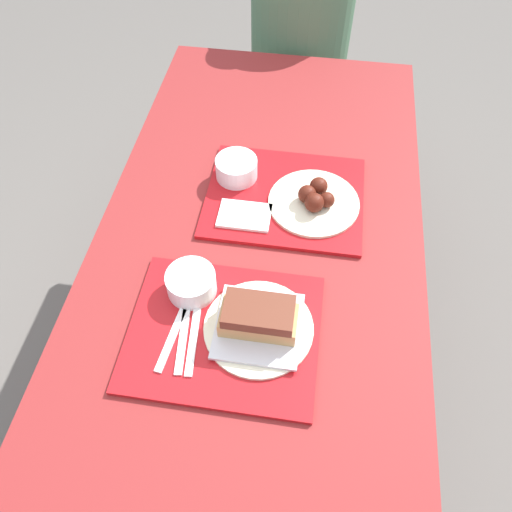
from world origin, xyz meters
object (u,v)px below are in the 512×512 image
at_px(bowl_coleslaw_far, 236,167).
at_px(tray_far, 285,197).
at_px(tray_near, 224,332).
at_px(bowl_coleslaw_near, 191,282).
at_px(person_seated_across, 301,29).
at_px(brisket_sandwich_plate, 259,321).
at_px(wings_plate_far, 315,199).

bearing_deg(bowl_coleslaw_far, tray_far, -21.20).
bearing_deg(tray_near, bowl_coleslaw_far, 96.42).
bearing_deg(bowl_coleslaw_near, tray_near, -45.98).
bearing_deg(person_seated_across, brisket_sandwich_plate, -88.70).
distance_m(bowl_coleslaw_far, person_seated_across, 0.84).
height_order(tray_near, bowl_coleslaw_near, bowl_coleslaw_near).
distance_m(tray_near, bowl_coleslaw_far, 0.47).
bearing_deg(bowl_coleslaw_near, bowl_coleslaw_far, 84.47).
bearing_deg(tray_near, person_seated_across, 88.10).
xyz_separation_m(brisket_sandwich_plate, wings_plate_far, (0.09, 0.37, -0.01)).
xyz_separation_m(brisket_sandwich_plate, person_seated_across, (-0.03, 1.28, -0.07)).
relative_size(bowl_coleslaw_near, bowl_coleslaw_far, 1.00).
bearing_deg(brisket_sandwich_plate, person_seated_across, 91.30).
xyz_separation_m(bowl_coleslaw_near, bowl_coleslaw_far, (0.04, 0.37, 0.00)).
bearing_deg(tray_far, wings_plate_far, -13.14).
bearing_deg(tray_far, person_seated_across, 92.57).
bearing_deg(tray_near, tray_far, 78.57).
bearing_deg(bowl_coleslaw_near, brisket_sandwich_plate, -24.95).
distance_m(brisket_sandwich_plate, bowl_coleslaw_far, 0.46).
bearing_deg(person_seated_across, tray_far, -87.43).
height_order(tray_far, bowl_coleslaw_far, bowl_coleslaw_far).
bearing_deg(brisket_sandwich_plate, bowl_coleslaw_far, 105.57).
xyz_separation_m(tray_near, brisket_sandwich_plate, (0.07, 0.02, 0.04)).
xyz_separation_m(bowl_coleslaw_near, brisket_sandwich_plate, (0.16, -0.07, -0.00)).
height_order(bowl_coleslaw_near, brisket_sandwich_plate, brisket_sandwich_plate).
distance_m(bowl_coleslaw_near, person_seated_across, 1.21).
height_order(tray_near, person_seated_across, person_seated_across).
distance_m(tray_far, brisket_sandwich_plate, 0.39).
bearing_deg(bowl_coleslaw_far, brisket_sandwich_plate, -74.43).
distance_m(wings_plate_far, person_seated_across, 0.91).
bearing_deg(brisket_sandwich_plate, tray_far, 88.44).
bearing_deg(tray_far, bowl_coleslaw_near, -118.18).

